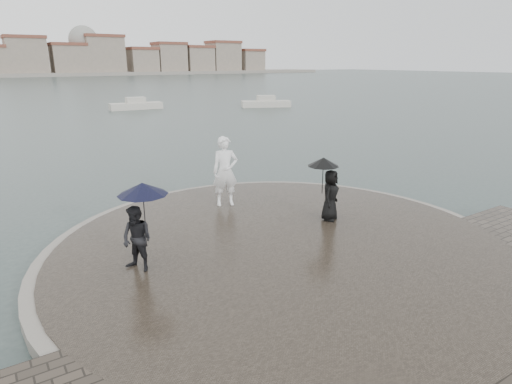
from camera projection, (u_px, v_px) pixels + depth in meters
ground at (385, 318)px, 8.70m from camera, size 400.00×400.00×0.00m
kerb_ring at (282, 250)px, 11.45m from camera, size 12.50×12.50×0.32m
quay_tip at (283, 249)px, 11.45m from camera, size 11.90×11.90×0.36m
statue at (225, 171)px, 14.11m from camera, size 0.98×0.80×2.31m
visitor_left at (139, 221)px, 9.67m from camera, size 1.27×1.15×2.04m
visitor_right at (328, 186)px, 12.76m from camera, size 1.17×0.98×1.95m
boats at (131, 109)px, 43.35m from camera, size 35.11×8.57×1.50m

